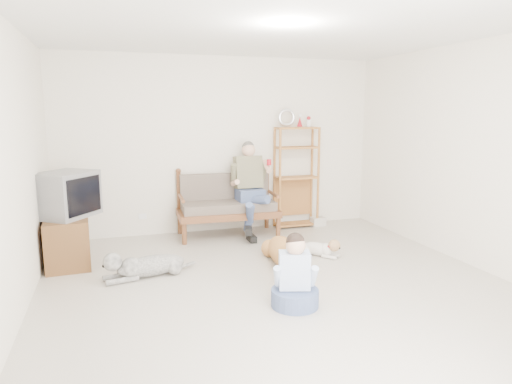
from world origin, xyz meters
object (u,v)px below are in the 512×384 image
object	(u,v)px
loveseat	(227,203)
tv_stand	(67,240)
etagere	(296,176)
golden_retriever	(286,253)

from	to	relation	value
loveseat	tv_stand	world-z (taller)	loveseat
etagere	golden_retriever	world-z (taller)	etagere
etagere	tv_stand	world-z (taller)	etagere
loveseat	etagere	xyz separation A→B (m)	(1.19, 0.14, 0.35)
loveseat	golden_retriever	size ratio (longest dim) A/B	1.07
golden_retriever	loveseat	bearing A→B (deg)	110.23
tv_stand	golden_retriever	world-z (taller)	tv_stand
etagere	loveseat	bearing A→B (deg)	-173.44
etagere	tv_stand	bearing A→B (deg)	-165.93
loveseat	golden_retriever	distance (m)	1.72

